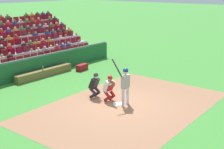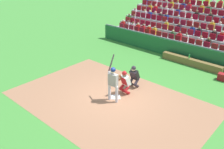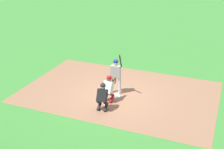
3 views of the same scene
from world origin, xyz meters
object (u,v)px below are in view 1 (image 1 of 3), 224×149
object	(u,v)px
home_plate_umpire	(95,84)
dugout_bench	(45,73)
catcher_crouching	(109,87)
batter_at_plate	(125,82)
home_plate_marker	(118,104)
water_bottle_on_bench	(43,68)
equipment_duffel_bag	(82,67)

from	to	relation	value
home_plate_umpire	dugout_bench	distance (m)	4.92
catcher_crouching	batter_at_plate	bearing A→B (deg)	91.96
dugout_bench	home_plate_marker	bearing A→B (deg)	82.10
catcher_crouching	water_bottle_on_bench	size ratio (longest dim) A/B	4.69
catcher_crouching	equipment_duffel_bag	distance (m)	5.91
batter_at_plate	dugout_bench	bearing A→B (deg)	-96.63
home_plate_marker	batter_at_plate	bearing A→B (deg)	107.77
home_plate_umpire	dugout_bench	world-z (taller)	home_plate_umpire
home_plate_umpire	water_bottle_on_bench	bearing A→B (deg)	-98.35
home_plate_marker	dugout_bench	size ratio (longest dim) A/B	0.11
home_plate_marker	dugout_bench	bearing A→B (deg)	-97.90
home_plate_umpire	water_bottle_on_bench	size ratio (longest dim) A/B	4.64
home_plate_marker	catcher_crouching	distance (m)	0.91
batter_at_plate	catcher_crouching	bearing A→B (deg)	-88.04
batter_at_plate	water_bottle_on_bench	size ratio (longest dim) A/B	7.86
catcher_crouching	dugout_bench	distance (m)	5.75
dugout_bench	batter_at_plate	bearing A→B (deg)	83.37
home_plate_marker	equipment_duffel_bag	bearing A→B (deg)	-121.07
water_bottle_on_bench	catcher_crouching	bearing A→B (deg)	83.61
batter_at_plate	equipment_duffel_bag	xyz separation A→B (m)	(-3.20, -5.81, -0.90)
home_plate_umpire	home_plate_marker	bearing A→B (deg)	89.95
dugout_bench	equipment_duffel_bag	world-z (taller)	dugout_bench
home_plate_marker	batter_at_plate	size ratio (longest dim) A/B	0.20
water_bottle_on_bench	batter_at_plate	bearing A→B (deg)	84.75
batter_at_plate	home_plate_umpire	bearing A→B (deg)	-86.66
home_plate_marker	water_bottle_on_bench	size ratio (longest dim) A/B	1.59
catcher_crouching	water_bottle_on_bench	world-z (taller)	catcher_crouching
catcher_crouching	water_bottle_on_bench	xyz separation A→B (m)	(-0.63, -5.61, -0.14)
home_plate_marker	home_plate_umpire	world-z (taller)	home_plate_umpire
home_plate_umpire	water_bottle_on_bench	distance (m)	4.81
home_plate_umpire	equipment_duffel_bag	bearing A→B (deg)	-129.07
home_plate_marker	home_plate_umpire	xyz separation A→B (m)	(-0.00, -1.42, 0.68)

